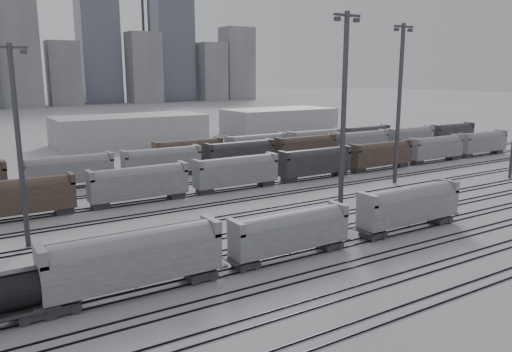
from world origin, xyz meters
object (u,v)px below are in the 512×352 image
hopper_car_a (134,257)px  hopper_car_c (409,204)px  hopper_car_b (290,231)px  light_mast_c (344,110)px

hopper_car_a → hopper_car_c: hopper_car_a is taller
hopper_car_b → hopper_car_c: bearing=0.0°
hopper_car_b → hopper_car_c: hopper_car_c is taller
hopper_car_c → light_mast_c: 15.18m
light_mast_c → hopper_car_a: bearing=-163.1°
light_mast_c → hopper_car_c: bearing=-76.2°
hopper_car_a → hopper_car_c: (35.28, 0.00, -0.16)m
hopper_car_a → hopper_car_b: bearing=0.0°
hopper_car_a → light_mast_c: 36.04m
hopper_car_a → light_mast_c: bearing=16.9°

